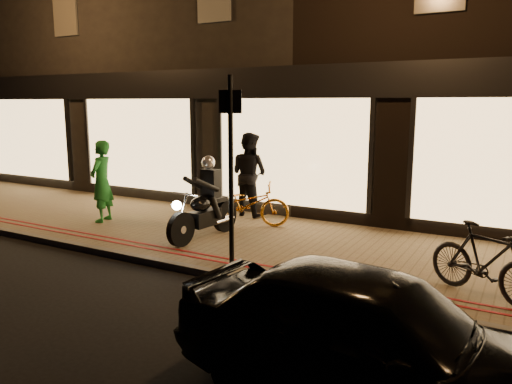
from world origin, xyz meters
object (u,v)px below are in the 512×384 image
at_px(motorcycle, 205,207).
at_px(bicycle_gold, 247,204).
at_px(parked_car, 372,337).
at_px(sign_post, 231,162).
at_px(person_green, 102,181).

relative_size(motorcycle, bicycle_gold, 1.08).
bearing_deg(parked_car, sign_post, 57.65).
bearing_deg(person_green, bicycle_gold, 95.49).
distance_m(sign_post, bicycle_gold, 2.90).
distance_m(motorcycle, bicycle_gold, 1.25).
relative_size(motorcycle, parked_car, 0.51).
bearing_deg(motorcycle, person_green, -176.11).
relative_size(bicycle_gold, parked_car, 0.47).
xyz_separation_m(sign_post, parked_car, (2.98, -2.38, -1.15)).
bearing_deg(person_green, motorcycle, 73.05).
height_order(sign_post, person_green, sign_post).
distance_m(sign_post, person_green, 4.35).
bearing_deg(bicycle_gold, motorcycle, 145.71).
distance_m(sign_post, parked_car, 3.99).
bearing_deg(sign_post, parked_car, -38.68).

